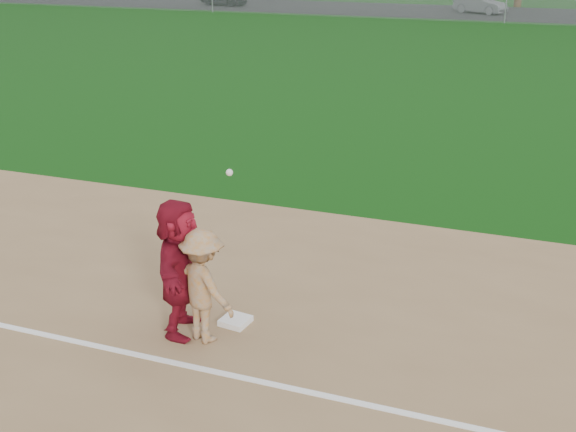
% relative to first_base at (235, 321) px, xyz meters
% --- Properties ---
extents(ground, '(160.00, 160.00, 0.00)m').
position_rel_first_base_xyz_m(ground, '(0.38, -0.40, -0.06)').
color(ground, '#0D3C0B').
rests_on(ground, ground).
extents(foul_line, '(60.00, 0.10, 0.01)m').
position_rel_first_base_xyz_m(foul_line, '(0.38, -1.20, -0.04)').
color(foul_line, white).
rests_on(foul_line, infield_dirt).
extents(parking_asphalt, '(120.00, 10.00, 0.01)m').
position_rel_first_base_xyz_m(parking_asphalt, '(0.38, 45.60, -0.06)').
color(parking_asphalt, black).
rests_on(parking_asphalt, ground).
extents(first_base, '(0.42, 0.42, 0.08)m').
position_rel_first_base_xyz_m(first_base, '(0.00, 0.00, 0.00)').
color(first_base, white).
rests_on(first_base, infield_dirt).
extents(base_runner, '(0.92, 1.87, 1.93)m').
position_rel_first_base_xyz_m(base_runner, '(-0.61, -0.42, 0.92)').
color(base_runner, maroon).
rests_on(base_runner, infield_dirt).
extents(car_mid, '(3.87, 2.66, 1.21)m').
position_rel_first_base_xyz_m(car_mid, '(-1.72, 44.95, 0.55)').
color(car_mid, '#56585D').
rests_on(car_mid, parking_asphalt).
extents(first_base_play, '(1.17, 0.93, 2.46)m').
position_rel_first_base_xyz_m(first_base_play, '(-0.21, -0.51, 0.75)').
color(first_base_play, gray).
rests_on(first_base_play, infield_dirt).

